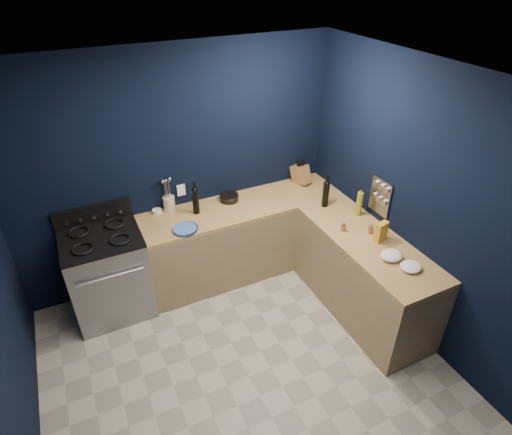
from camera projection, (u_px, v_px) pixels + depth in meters
floor at (249, 377)px, 3.85m from camera, size 3.50×3.50×0.02m
ceiling at (246, 91)px, 2.42m from camera, size 3.50×3.50×0.02m
wall_back at (178, 171)px, 4.46m from camera, size 3.50×0.02×2.60m
wall_right at (425, 212)px, 3.78m from camera, size 0.02×3.50×2.60m
cab_back at (244, 239)px, 4.91m from camera, size 2.30×0.63×0.86m
top_back at (243, 206)px, 4.67m from camera, size 2.30×0.63×0.04m
cab_right at (363, 277)px, 4.35m from camera, size 0.63×1.67×0.86m
top_right at (369, 242)px, 4.10m from camera, size 0.63×1.67×0.04m
gas_range at (109, 275)px, 4.32m from camera, size 0.76×0.66×0.92m
oven_door at (115, 295)px, 4.09m from camera, size 0.59×0.02×0.42m
cooktop at (100, 238)px, 4.07m from camera, size 0.76×0.66×0.03m
backguard at (93, 214)px, 4.24m from camera, size 0.76×0.06×0.20m
spice_panel at (381, 197)px, 4.25m from camera, size 0.02×0.28×0.38m
wall_outlet at (181, 190)px, 4.57m from camera, size 0.09×0.02×0.13m
plate_stack at (185, 229)px, 4.23m from camera, size 0.30×0.30×0.03m
ramekin at (157, 211)px, 4.51m from camera, size 0.12×0.12×0.04m
utensil_crock at (169, 203)px, 4.53m from camera, size 0.13×0.13×0.16m
wine_bottle_back at (196, 201)px, 4.44m from camera, size 0.09×0.09×0.29m
lemon_basket at (229, 198)px, 4.71m from camera, size 0.25×0.25×0.08m
knife_block at (301, 174)px, 5.03m from camera, size 0.20×0.29×0.28m
wine_bottle_right at (326, 195)px, 4.56m from camera, size 0.08×0.08×0.29m
oil_bottle at (359, 204)px, 4.41m from camera, size 0.08×0.08×0.27m
spice_jar_near at (343, 226)px, 4.21m from camera, size 0.05×0.05×0.10m
spice_jar_far at (371, 229)px, 4.18m from camera, size 0.06×0.06×0.10m
crouton_bag at (381, 232)px, 4.04m from camera, size 0.15×0.09×0.20m
towel_front at (392, 255)px, 3.83m from camera, size 0.25×0.23×0.07m
towel_end at (411, 267)px, 3.71m from camera, size 0.24×0.22×0.06m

